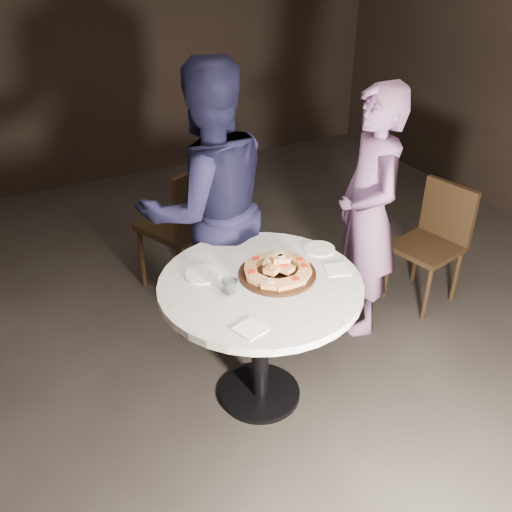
{
  "coord_description": "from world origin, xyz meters",
  "views": [
    {
      "loc": [
        -1.28,
        -2.22,
        2.45
      ],
      "look_at": [
        -0.13,
        -0.01,
        0.93
      ],
      "focal_mm": 40.0,
      "sensor_mm": 36.0,
      "label": 1
    }
  ],
  "objects_px": {
    "chair_far": "(187,220)",
    "chair_right": "(435,236)",
    "focaccia_pile": "(278,267)",
    "table": "(260,305)",
    "diner_teal": "(368,214)",
    "diner_navy": "(208,208)",
    "serving_board": "(277,274)",
    "water_glass": "(230,287)"
  },
  "relations": [
    {
      "from": "focaccia_pile",
      "to": "chair_far",
      "type": "bearing_deg",
      "value": 92.16
    },
    {
      "from": "serving_board",
      "to": "focaccia_pile",
      "type": "height_order",
      "value": "focaccia_pile"
    },
    {
      "from": "focaccia_pile",
      "to": "chair_far",
      "type": "distance_m",
      "value": 1.25
    },
    {
      "from": "chair_far",
      "to": "chair_right",
      "type": "height_order",
      "value": "chair_far"
    },
    {
      "from": "table",
      "to": "water_glass",
      "type": "relative_size",
      "value": 17.21
    },
    {
      "from": "focaccia_pile",
      "to": "diner_navy",
      "type": "relative_size",
      "value": 0.2
    },
    {
      "from": "table",
      "to": "diner_teal",
      "type": "relative_size",
      "value": 0.84
    },
    {
      "from": "serving_board",
      "to": "focaccia_pile",
      "type": "bearing_deg",
      "value": 26.78
    },
    {
      "from": "diner_teal",
      "to": "focaccia_pile",
      "type": "bearing_deg",
      "value": -51.95
    },
    {
      "from": "chair_far",
      "to": "chair_right",
      "type": "xyz_separation_m",
      "value": [
        1.51,
        -0.88,
        -0.08
      ]
    },
    {
      "from": "chair_right",
      "to": "diner_navy",
      "type": "distance_m",
      "value": 1.64
    },
    {
      "from": "serving_board",
      "to": "water_glass",
      "type": "height_order",
      "value": "water_glass"
    },
    {
      "from": "diner_navy",
      "to": "diner_teal",
      "type": "xyz_separation_m",
      "value": [
        0.91,
        -0.39,
        -0.08
      ]
    },
    {
      "from": "focaccia_pile",
      "to": "chair_right",
      "type": "height_order",
      "value": "focaccia_pile"
    },
    {
      "from": "chair_far",
      "to": "chair_right",
      "type": "relative_size",
      "value": 1.16
    },
    {
      "from": "serving_board",
      "to": "diner_teal",
      "type": "distance_m",
      "value": 0.89
    },
    {
      "from": "serving_board",
      "to": "chair_right",
      "type": "height_order",
      "value": "chair_right"
    },
    {
      "from": "focaccia_pile",
      "to": "chair_far",
      "type": "height_order",
      "value": "chair_far"
    },
    {
      "from": "chair_right",
      "to": "diner_teal",
      "type": "relative_size",
      "value": 0.52
    },
    {
      "from": "table",
      "to": "diner_teal",
      "type": "xyz_separation_m",
      "value": [
        0.94,
        0.33,
        0.17
      ]
    },
    {
      "from": "table",
      "to": "chair_far",
      "type": "relative_size",
      "value": 1.38
    },
    {
      "from": "serving_board",
      "to": "chair_far",
      "type": "bearing_deg",
      "value": 92.03
    },
    {
      "from": "water_glass",
      "to": "chair_far",
      "type": "relative_size",
      "value": 0.08
    },
    {
      "from": "chair_far",
      "to": "diner_navy",
      "type": "height_order",
      "value": "diner_navy"
    },
    {
      "from": "chair_far",
      "to": "chair_right",
      "type": "bearing_deg",
      "value": 124.97
    },
    {
      "from": "focaccia_pile",
      "to": "chair_right",
      "type": "distance_m",
      "value": 1.54
    },
    {
      "from": "diner_navy",
      "to": "diner_teal",
      "type": "height_order",
      "value": "diner_navy"
    },
    {
      "from": "chair_right",
      "to": "diner_teal",
      "type": "xyz_separation_m",
      "value": [
        -0.64,
        -0.02,
        0.33
      ]
    },
    {
      "from": "table",
      "to": "water_glass",
      "type": "height_order",
      "value": "water_glass"
    },
    {
      "from": "chair_right",
      "to": "diner_teal",
      "type": "bearing_deg",
      "value": -100.65
    },
    {
      "from": "diner_navy",
      "to": "chair_right",
      "type": "bearing_deg",
      "value": 166.69
    },
    {
      "from": "serving_board",
      "to": "chair_far",
      "type": "distance_m",
      "value": 1.24
    },
    {
      "from": "table",
      "to": "chair_far",
      "type": "xyz_separation_m",
      "value": [
        0.07,
        1.23,
        -0.08
      ]
    },
    {
      "from": "water_glass",
      "to": "diner_navy",
      "type": "height_order",
      "value": "diner_navy"
    },
    {
      "from": "focaccia_pile",
      "to": "diner_navy",
      "type": "height_order",
      "value": "diner_navy"
    },
    {
      "from": "water_glass",
      "to": "chair_right",
      "type": "distance_m",
      "value": 1.82
    },
    {
      "from": "water_glass",
      "to": "diner_navy",
      "type": "xyz_separation_m",
      "value": [
        0.2,
        0.74,
        0.06
      ]
    },
    {
      "from": "focaccia_pile",
      "to": "water_glass",
      "type": "bearing_deg",
      "value": -173.54
    },
    {
      "from": "focaccia_pile",
      "to": "water_glass",
      "type": "height_order",
      "value": "focaccia_pile"
    },
    {
      "from": "table",
      "to": "serving_board",
      "type": "xyz_separation_m",
      "value": [
        0.11,
        0.02,
        0.16
      ]
    },
    {
      "from": "table",
      "to": "diner_teal",
      "type": "distance_m",
      "value": 1.01
    },
    {
      "from": "table",
      "to": "focaccia_pile",
      "type": "relative_size",
      "value": 3.74
    }
  ]
}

